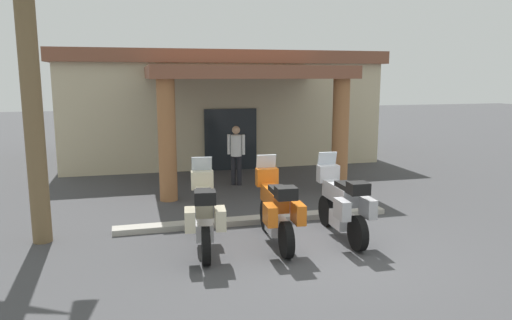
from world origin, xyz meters
TOP-DOWN VIEW (x-y plane):
  - ground_plane at (0.00, 0.00)m, footprint 80.00×80.00m
  - motel_building at (0.06, 11.35)m, footprint 11.73×11.41m
  - motorcycle_cream at (-2.14, 0.55)m, footprint 0.78×2.21m
  - motorcycle_orange at (-0.77, 0.47)m, footprint 0.73×2.21m
  - motorcycle_silver at (0.60, 0.47)m, footprint 0.72×2.21m
  - pedestrian at (-0.35, 5.63)m, footprint 0.49×0.32m
  - palm_tree_roadside at (-5.15, 1.79)m, footprint 2.45×2.58m
  - curb_strip at (-0.77, 1.89)m, footprint 6.12×0.36m

SIDE VIEW (x-z plane):
  - ground_plane at x=0.00m, z-range 0.00..0.00m
  - curb_strip at x=-0.77m, z-range 0.00..0.12m
  - motorcycle_cream at x=-2.14m, z-range -0.11..1.50m
  - motorcycle_orange at x=-0.77m, z-range -0.11..1.50m
  - motorcycle_silver at x=0.60m, z-range -0.11..1.50m
  - pedestrian at x=-0.35m, z-range 0.14..1.90m
  - motel_building at x=0.06m, z-range 0.05..4.11m
  - palm_tree_roadside at x=-5.15m, z-range 1.36..7.32m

